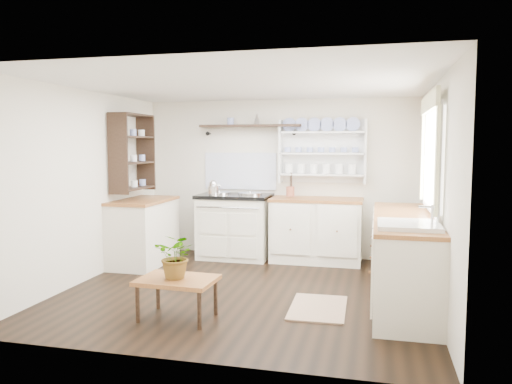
% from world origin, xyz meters
% --- Properties ---
extents(floor, '(4.00, 3.80, 0.01)m').
position_xyz_m(floor, '(0.00, 0.00, 0.00)').
color(floor, black).
rests_on(floor, ground).
extents(wall_back, '(4.00, 0.02, 2.30)m').
position_xyz_m(wall_back, '(0.00, 1.90, 1.15)').
color(wall_back, silver).
rests_on(wall_back, ground).
extents(wall_right, '(0.02, 3.80, 2.30)m').
position_xyz_m(wall_right, '(2.00, 0.00, 1.15)').
color(wall_right, silver).
rests_on(wall_right, ground).
extents(wall_left, '(0.02, 3.80, 2.30)m').
position_xyz_m(wall_left, '(-2.00, 0.00, 1.15)').
color(wall_left, silver).
rests_on(wall_left, ground).
extents(ceiling, '(4.00, 3.80, 0.01)m').
position_xyz_m(ceiling, '(0.00, 0.00, 2.30)').
color(ceiling, white).
rests_on(ceiling, wall_back).
extents(window, '(0.08, 1.55, 1.22)m').
position_xyz_m(window, '(1.95, 0.15, 1.56)').
color(window, white).
rests_on(window, wall_right).
extents(aga_cooker, '(1.04, 0.72, 0.96)m').
position_xyz_m(aga_cooker, '(-0.59, 1.57, 0.47)').
color(aga_cooker, '#EEE7CE').
rests_on(aga_cooker, floor).
extents(back_cabinets, '(1.27, 0.63, 0.90)m').
position_xyz_m(back_cabinets, '(0.60, 1.60, 0.46)').
color(back_cabinets, silver).
rests_on(back_cabinets, floor).
extents(right_cabinets, '(0.62, 2.43, 0.90)m').
position_xyz_m(right_cabinets, '(1.70, 0.10, 0.46)').
color(right_cabinets, silver).
rests_on(right_cabinets, floor).
extents(belfast_sink, '(0.55, 0.60, 0.45)m').
position_xyz_m(belfast_sink, '(1.70, -0.65, 0.80)').
color(belfast_sink, white).
rests_on(belfast_sink, right_cabinets).
extents(left_cabinets, '(0.62, 1.13, 0.90)m').
position_xyz_m(left_cabinets, '(-1.70, 0.90, 0.46)').
color(left_cabinets, silver).
rests_on(left_cabinets, floor).
extents(plate_rack, '(1.20, 0.22, 0.90)m').
position_xyz_m(plate_rack, '(0.65, 1.86, 1.56)').
color(plate_rack, white).
rests_on(plate_rack, wall_back).
extents(high_shelf, '(1.50, 0.29, 0.16)m').
position_xyz_m(high_shelf, '(-0.40, 1.78, 1.91)').
color(high_shelf, black).
rests_on(high_shelf, wall_back).
extents(left_shelving, '(0.28, 0.80, 1.05)m').
position_xyz_m(left_shelving, '(-1.84, 0.90, 1.55)').
color(left_shelving, black).
rests_on(left_shelving, wall_left).
extents(kettle, '(0.17, 0.17, 0.20)m').
position_xyz_m(kettle, '(-0.87, 1.45, 1.03)').
color(kettle, silver).
rests_on(kettle, aga_cooker).
extents(utensil_crock, '(0.12, 0.12, 0.14)m').
position_xyz_m(utensil_crock, '(0.21, 1.68, 0.98)').
color(utensil_crock, '#9C5039').
rests_on(utensil_crock, back_cabinets).
extents(center_table, '(0.74, 0.54, 0.39)m').
position_xyz_m(center_table, '(-0.41, -1.03, 0.34)').
color(center_table, brown).
rests_on(center_table, floor).
extents(potted_plant, '(0.40, 0.35, 0.43)m').
position_xyz_m(potted_plant, '(-0.41, -1.03, 0.60)').
color(potted_plant, '#3F7233').
rests_on(potted_plant, center_table).
extents(floor_rug, '(0.57, 0.86, 0.02)m').
position_xyz_m(floor_rug, '(0.86, -0.43, 0.01)').
color(floor_rug, '#82614C').
rests_on(floor_rug, floor).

